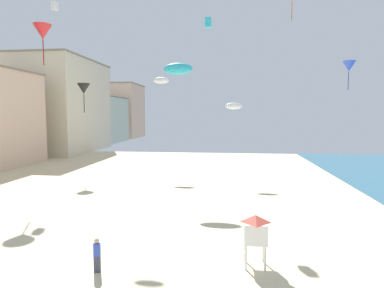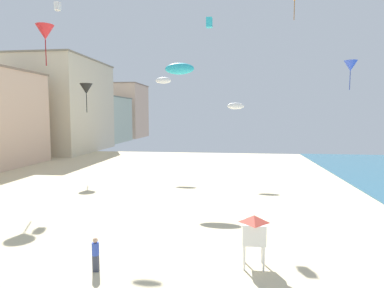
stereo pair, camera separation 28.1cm
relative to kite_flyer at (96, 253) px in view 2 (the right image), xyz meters
The scene contains 13 objects.
boardwalk_hotel_far 56.35m from the kite_flyer, 121.13° to the left, with size 15.70×20.52×18.26m.
boardwalk_hotel_distant 74.94m from the kite_flyer, 112.68° to the left, with size 12.14×15.55×12.08m.
boardwalk_hotel_furthest 92.38m from the kite_flyer, 108.25° to the left, with size 12.07×15.57×17.11m.
kite_flyer is the anchor object (origin of this frame).
lifeguard_stand 7.60m from the kite_flyer, 11.33° to the left, with size 1.10×1.10×2.55m.
kite_blue_delta 20.57m from the kite_flyer, 36.10° to the left, with size 0.91×0.91×2.06m.
kite_black_delta 28.13m from the kite_flyer, 115.87° to the left, with size 1.55×1.55×3.53m.
kite_cyan_parafoil_2 19.96m from the kite_flyer, 85.88° to the left, with size 2.78×0.77×1.08m.
kite_white_parafoil 29.84m from the kite_flyer, 95.70° to the left, with size 2.10×0.58×0.82m.
kite_white_parafoil_2 24.97m from the kite_flyer, 73.97° to the left, with size 1.90×0.53×0.74m.
kite_cyan_box 20.08m from the kite_flyer, 72.66° to the left, with size 0.51×0.51×0.80m.
kite_white_box 30.49m from the kite_flyer, 122.41° to the left, with size 0.56×0.56×0.88m.
kite_red_delta_2 24.93m from the kite_flyer, 126.46° to the left, with size 1.73×1.73×3.94m.
Camera 2 is at (5.69, -1.81, 7.38)m, focal length 30.08 mm.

